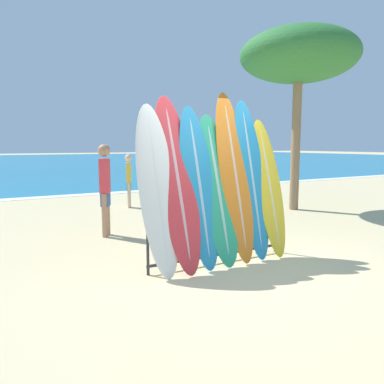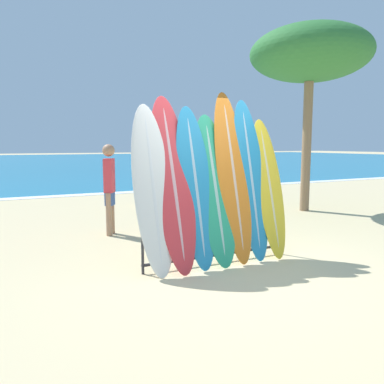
# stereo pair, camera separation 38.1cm
# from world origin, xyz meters

# --- Properties ---
(ground_plane) EXTENTS (160.00, 160.00, 0.00)m
(ground_plane) POSITION_xyz_m (0.00, 0.00, 0.00)
(ground_plane) COLOR #CCB789
(ocean_water) EXTENTS (120.00, 60.00, 0.01)m
(ocean_water) POSITION_xyz_m (0.00, 38.48, 0.00)
(ocean_water) COLOR teal
(ocean_water) RESTS_ON ground_plane
(surfboard_rack) EXTENTS (2.32, 0.04, 0.97)m
(surfboard_rack) POSITION_xyz_m (-0.08, 0.41, 0.52)
(surfboard_rack) COLOR #28282D
(surfboard_rack) RESTS_ON ground_plane
(surfboard_slot_0) EXTENTS (0.55, 0.77, 2.36)m
(surfboard_slot_0) POSITION_xyz_m (-1.05, 0.44, 1.18)
(surfboard_slot_0) COLOR silver
(surfboard_slot_0) RESTS_ON ground_plane
(surfboard_slot_1) EXTENTS (0.59, 0.93, 2.51)m
(surfboard_slot_1) POSITION_xyz_m (-0.73, 0.47, 1.25)
(surfboard_slot_1) COLOR red
(surfboard_slot_1) RESTS_ON ground_plane
(surfboard_slot_2) EXTENTS (0.54, 0.73, 2.36)m
(surfboard_slot_2) POSITION_xyz_m (-0.39, 0.45, 1.18)
(surfboard_slot_2) COLOR teal
(surfboard_slot_2) RESTS_ON ground_plane
(surfboard_slot_3) EXTENTS (0.60, 0.75, 2.24)m
(surfboard_slot_3) POSITION_xyz_m (-0.07, 0.44, 1.12)
(surfboard_slot_3) COLOR #289E70
(surfboard_slot_3) RESTS_ON ground_plane
(surfboard_slot_4) EXTENTS (0.53, 0.79, 2.61)m
(surfboard_slot_4) POSITION_xyz_m (0.26, 0.47, 1.30)
(surfboard_slot_4) COLOR orange
(surfboard_slot_4) RESTS_ON ground_plane
(surfboard_slot_5) EXTENTS (0.53, 0.68, 2.49)m
(surfboard_slot_5) POSITION_xyz_m (0.58, 0.45, 1.25)
(surfboard_slot_5) COLOR teal
(surfboard_slot_5) RESTS_ON ground_plane
(surfboard_slot_6) EXTENTS (0.49, 0.70, 2.20)m
(surfboard_slot_6) POSITION_xyz_m (0.90, 0.42, 1.10)
(surfboard_slot_6) COLOR yellow
(surfboard_slot_6) RESTS_ON ground_plane
(person_near_water) EXTENTS (0.27, 0.31, 1.79)m
(person_near_water) POSITION_xyz_m (-1.06, 2.88, 0.98)
(person_near_water) COLOR #A87A5B
(person_near_water) RESTS_ON ground_plane
(person_mid_beach) EXTENTS (0.20, 0.25, 1.51)m
(person_mid_beach) POSITION_xyz_m (0.48, 5.85, 0.82)
(person_mid_beach) COLOR beige
(person_mid_beach) RESTS_ON ground_plane
(palm_tree) EXTENTS (3.10, 3.10, 4.80)m
(palm_tree) POSITION_xyz_m (4.34, 3.32, 4.07)
(palm_tree) COLOR #896B4C
(palm_tree) RESTS_ON ground_plane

